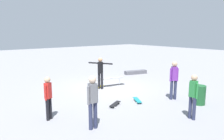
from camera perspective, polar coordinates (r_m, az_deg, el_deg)
name	(u,v)px	position (r m, az deg, el deg)	size (l,w,h in m)	color
ground_plane	(107,88)	(11.93, -1.31, -4.68)	(60.00, 60.00, 0.00)	gray
grind_rail	(106,83)	(12.20, -1.47, -3.41)	(2.27, 0.72, 0.44)	black
skate_ledge	(136,72)	(15.79, 6.29, -0.59)	(1.67, 0.42, 0.26)	#595960
skater_main	(100,71)	(11.47, -3.10, -0.21)	(0.75, 1.23, 1.71)	black
skateboard_main	(99,87)	(11.82, -3.52, -4.47)	(0.82, 0.47, 0.09)	yellow
bystander_grey_shirt	(93,99)	(6.77, -5.14, -7.75)	(0.39, 0.24, 1.73)	#2D3351
bystander_green_shirt	(193,94)	(8.01, 20.74, -6.02)	(0.22, 0.37, 1.61)	#2D3351
bystander_red_shirt	(48,96)	(7.78, -16.58, -6.56)	(0.33, 0.26, 1.54)	black
bystander_purple_shirt	(174,78)	(10.04, 16.12, -2.09)	(0.37, 0.30, 1.76)	#2D3351
loose_skateboard_teal	(137,100)	(9.65, 6.72, -7.91)	(0.56, 0.80, 0.09)	teal
loose_skateboard_black	(115,104)	(9.09, 0.85, -8.98)	(0.80, 0.54, 0.09)	black
trash_bin	(199,95)	(9.87, 22.22, -6.15)	(0.49, 0.49, 0.82)	#1E592D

